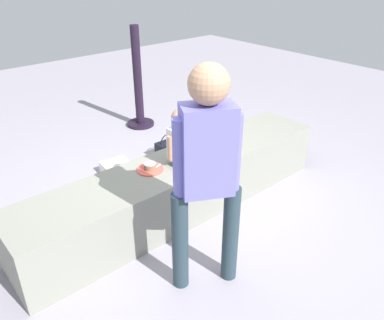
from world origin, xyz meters
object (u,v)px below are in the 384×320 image
Objects in this scene: cake_plate at (150,168)px; gift_bag at (217,143)px; water_bottle_near_gift at (56,205)px; handbag_black_leather at (168,149)px; child_seated at (182,140)px; water_bottle_far_side at (167,169)px; cake_box_white at (118,170)px; adult_standing at (207,165)px.

cake_plate is 1.40m from gift_bag.
handbag_black_leather reaches higher than water_bottle_near_gift.
handbag_black_leather is at bearing 140.11° from gift_bag.
water_bottle_near_gift is (-0.88, 0.73, -0.63)m from child_seated.
handbag_black_leather reaches higher than water_bottle_far_side.
gift_bag reaches higher than handbag_black_leather.
child_seated is at bearing -114.32° from water_bottle_far_side.
water_bottle_far_side is at bearing -129.14° from handbag_black_leather.
water_bottle_near_gift is at bearing -164.21° from cake_box_white.
child_seated is at bearing -149.18° from gift_bag.
cake_plate is 0.98m from water_bottle_near_gift.
water_bottle_far_side is (0.68, 1.34, -0.86)m from adult_standing.
handbag_black_leather is (1.43, 0.21, 0.02)m from water_bottle_near_gift.
water_bottle_far_side is 0.65× the size of handbag_black_leather.
cake_plate is at bearing 80.67° from adult_standing.
gift_bag is at bearing 30.82° from child_seated.
water_bottle_far_side is at bearing 43.05° from cake_plate.
adult_standing reaches higher than gift_bag.
water_bottle_near_gift is 0.81m from cake_box_white.
child_seated reaches higher than gift_bag.
gift_bag is (0.98, 0.58, -0.54)m from child_seated.
child_seated is at bearing -83.81° from cake_box_white.
adult_standing is 2.07m from gift_bag.
water_bottle_near_gift is at bearing 175.54° from gift_bag.
water_bottle_near_gift is at bearing -171.56° from handbag_black_leather.
gift_bag is at bearing -18.65° from cake_box_white.
gift_bag is at bearing 43.61° from adult_standing.
adult_standing is 8.67× the size of water_bottle_near_gift.
child_seated is 1.30m from water_bottle_near_gift.
water_bottle_far_side is (1.15, -0.13, 0.00)m from water_bottle_near_gift.
cake_plate is 0.99m from cake_box_white.
water_bottle_far_side is 0.55× the size of cake_box_white.
cake_plate is 0.60× the size of gift_bag.
cake_plate is at bearing -101.54° from cake_box_white.
cake_box_white is at bearing 96.19° from child_seated.
cake_box_white is 1.18× the size of handbag_black_leather.
adult_standing is 1.77m from water_bottle_near_gift.
water_bottle_far_side is (-0.71, 0.01, -0.08)m from gift_bag.
handbag_black_leather is (0.96, 1.68, -0.84)m from adult_standing.
child_seated is 0.90m from water_bottle_far_side.
cake_plate is at bearing 163.55° from child_seated.
child_seated is 1.25m from handbag_black_leather.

